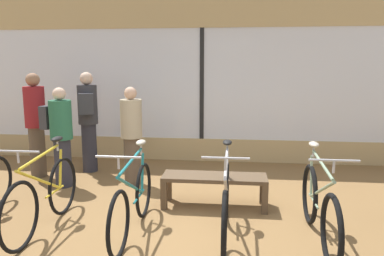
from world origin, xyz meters
TOP-DOWN VIEW (x-y plane):
  - ground_plane at (0.00, 0.00)m, footprint 24.00×24.00m
  - shop_back_wall at (0.00, 3.26)m, footprint 12.00×0.08m
  - bicycle_left at (-1.54, -0.14)m, footprint 0.46×1.73m
  - bicycle_center_left at (-0.48, -0.13)m, footprint 0.46×1.72m
  - bicycle_center_right at (0.56, -0.10)m, footprint 0.46×1.79m
  - bicycle_right at (1.56, -0.10)m, footprint 0.46×1.76m
  - display_bench at (0.39, 0.80)m, footprint 1.40×0.44m
  - customer_near_rack at (-0.97, 1.63)m, footprint 0.42×0.42m
  - customer_by_window at (-2.04, 1.39)m, footprint 0.53×0.40m
  - customer_mid_floor at (-1.93, 2.25)m, footprint 0.43×0.54m
  - customer_near_bench at (-2.70, 1.86)m, footprint 0.34×0.34m

SIDE VIEW (x-z plane):
  - ground_plane at x=0.00m, z-range 0.00..0.00m
  - display_bench at x=0.39m, z-range 0.14..0.57m
  - bicycle_center_left at x=-0.48m, z-range -0.12..0.90m
  - bicycle_right at x=1.56m, z-range -0.13..0.92m
  - bicycle_center_right at x=0.56m, z-range -0.12..0.92m
  - bicycle_left at x=-1.54m, z-range -0.12..0.93m
  - customer_near_rack at x=-0.97m, z-range 0.03..1.60m
  - customer_by_window at x=-2.04m, z-range 0.06..1.62m
  - customer_near_bench at x=-2.70m, z-range 0.05..1.82m
  - customer_mid_floor at x=-1.93m, z-range 0.07..1.85m
  - shop_back_wall at x=0.00m, z-range 0.04..3.24m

